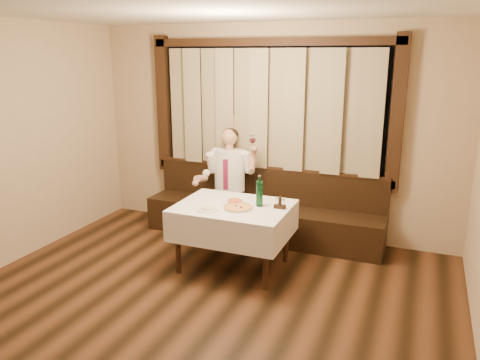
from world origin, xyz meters
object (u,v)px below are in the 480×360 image
at_px(dining_table, 233,214).
at_px(cruet_caddy, 280,204).
at_px(green_bottle, 259,193).
at_px(banquette, 263,215).
at_px(pasta_red, 235,200).
at_px(pizza, 238,207).
at_px(pasta_cream, 208,207).
at_px(seated_man, 228,175).

distance_m(dining_table, cruet_caddy, 0.55).
xyz_separation_m(green_bottle, cruet_caddy, (0.24, 0.01, -0.10)).
bearing_deg(banquette, pasta_red, -90.88).
height_order(banquette, cruet_caddy, banquette).
distance_m(dining_table, pasta_red, 0.16).
xyz_separation_m(pizza, green_bottle, (0.19, 0.18, 0.14)).
relative_size(pizza, pasta_cream, 1.39).
xyz_separation_m(dining_table, pasta_cream, (-0.20, -0.26, 0.14)).
relative_size(pizza, cruet_caddy, 2.50).
bearing_deg(pasta_red, cruet_caddy, 0.81).
relative_size(banquette, dining_table, 2.52).
bearing_deg(pizza, green_bottle, 43.38).
bearing_deg(dining_table, pasta_red, 100.30).
distance_m(dining_table, green_bottle, 0.39).
bearing_deg(pasta_cream, green_bottle, 34.92).
distance_m(pasta_cream, cruet_caddy, 0.79).
height_order(green_bottle, cruet_caddy, green_bottle).
bearing_deg(pizza, dining_table, 134.87).
bearing_deg(pasta_red, pizza, -57.87).
distance_m(pasta_red, seated_man, 0.97).
bearing_deg(seated_man, pasta_cream, -77.07).
bearing_deg(cruet_caddy, dining_table, -170.69).
relative_size(dining_table, pasta_red, 4.59).
height_order(pasta_red, seated_man, seated_man).
height_order(pasta_red, pasta_cream, pasta_red).
bearing_deg(green_bottle, banquette, 106.66).
height_order(pasta_red, cruet_caddy, cruet_caddy).
bearing_deg(green_bottle, cruet_caddy, 2.13).
relative_size(banquette, pasta_cream, 13.11).
distance_m(cruet_caddy, seated_man, 1.30).
bearing_deg(banquette, pasta_cream, -98.77).
relative_size(pizza, seated_man, 0.23).
height_order(banquette, dining_table, banquette).
bearing_deg(pasta_red, banquette, 89.12).
xyz_separation_m(dining_table, green_bottle, (0.28, 0.08, 0.26)).
xyz_separation_m(dining_table, pizza, (0.10, -0.10, 0.12)).
height_order(dining_table, cruet_caddy, cruet_caddy).
distance_m(pasta_red, cruet_caddy, 0.53).
height_order(dining_table, pizza, pizza).
bearing_deg(pasta_cream, pasta_red, 61.46).
relative_size(banquette, cruet_caddy, 23.69).
xyz_separation_m(banquette, pasta_red, (-0.01, -0.94, 0.48)).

